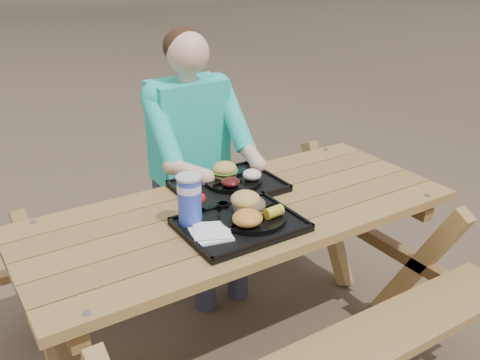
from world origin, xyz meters
TOP-DOWN VIEW (x-y plane):
  - ground at (0.00, 0.00)m, footprint 60.00×60.00m
  - picnic_table at (0.00, 0.00)m, footprint 1.80×1.49m
  - tray_near at (-0.09, -0.14)m, footprint 0.45×0.35m
  - tray_far at (0.06, 0.19)m, footprint 0.45×0.35m
  - plate_near at (-0.03, -0.14)m, footprint 0.26×0.26m
  - plate_far at (0.09, 0.20)m, footprint 0.26×0.26m
  - napkin_stack at (-0.23, -0.16)m, footprint 0.17×0.17m
  - soda_cup at (-0.24, -0.03)m, footprint 0.09×0.09m
  - condiment_bbq at (-0.08, -0.00)m, footprint 0.05×0.05m
  - condiment_mustard at (-0.02, -0.01)m, footprint 0.04×0.04m
  - sandwich at (-0.02, -0.10)m, footprint 0.12×0.12m
  - mac_cheese at (-0.09, -0.19)m, footprint 0.11×0.11m
  - corn_cob at (0.03, -0.19)m, footprint 0.08×0.08m
  - cutlery_far at (-0.12, 0.20)m, footprint 0.07×0.15m
  - burger at (0.08, 0.25)m, footprint 0.11×0.11m
  - baked_beans at (0.04, 0.14)m, footprint 0.08×0.08m
  - potato_salad at (0.16, 0.15)m, footprint 0.08×0.08m
  - diner at (0.13, 0.68)m, footprint 0.48×0.84m

SIDE VIEW (x-z plane):
  - ground at x=0.00m, z-range 0.00..0.00m
  - picnic_table at x=0.00m, z-range 0.00..0.75m
  - diner at x=0.13m, z-range 0.00..1.28m
  - tray_near at x=-0.09m, z-range 0.75..0.77m
  - tray_far at x=0.06m, z-range 0.75..0.77m
  - cutlery_far at x=-0.12m, z-range 0.77..0.78m
  - napkin_stack at x=-0.23m, z-range 0.77..0.79m
  - plate_near at x=-0.03m, z-range 0.77..0.79m
  - plate_far at x=0.09m, z-range 0.77..0.79m
  - condiment_mustard at x=-0.02m, z-range 0.77..0.80m
  - condiment_bbq at x=-0.08m, z-range 0.77..0.80m
  - baked_beans at x=0.04m, z-range 0.79..0.83m
  - corn_cob at x=0.03m, z-range 0.79..0.83m
  - potato_salad at x=0.16m, z-range 0.79..0.84m
  - mac_cheese at x=-0.09m, z-range 0.79..0.85m
  - burger at x=0.08m, z-range 0.79..0.89m
  - sandwich at x=-0.02m, z-range 0.79..0.92m
  - soda_cup at x=-0.24m, z-range 0.77..0.95m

